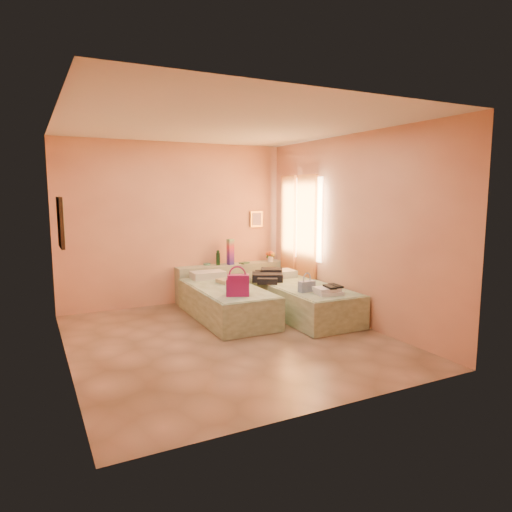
{
  "coord_description": "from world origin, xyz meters",
  "views": [
    {
      "loc": [
        -2.34,
        -5.44,
        1.95
      ],
      "look_at": [
        0.85,
        0.85,
        0.96
      ],
      "focal_mm": 32.0,
      "sensor_mm": 36.0,
      "label": 1
    }
  ],
  "objects": [
    {
      "name": "ground",
      "position": [
        0.0,
        0.0,
        0.0
      ],
      "size": [
        4.5,
        4.5,
        0.0
      ],
      "primitive_type": "plane",
      "color": "tan",
      "rests_on": "ground"
    },
    {
      "name": "room_walls",
      "position": [
        0.21,
        0.57,
        1.79
      ],
      "size": [
        4.02,
        4.51,
        2.81
      ],
      "color": "#E9A67C",
      "rests_on": "ground"
    },
    {
      "name": "headboard_ledge",
      "position": [
        0.98,
        2.1,
        0.33
      ],
      "size": [
        2.05,
        0.3,
        0.65
      ],
      "primitive_type": "cube",
      "color": "#A9B493",
      "rests_on": "ground"
    },
    {
      "name": "bed_left",
      "position": [
        0.37,
        0.92,
        0.25
      ],
      "size": [
        0.93,
        2.01,
        0.5
      ],
      "primitive_type": "cube",
      "rotation": [
        0.0,
        0.0,
        -0.02
      ],
      "color": "#B7D1A8",
      "rests_on": "ground"
    },
    {
      "name": "bed_right",
      "position": [
        1.5,
        0.47,
        0.25
      ],
      "size": [
        0.93,
        2.01,
        0.5
      ],
      "primitive_type": "cube",
      "rotation": [
        0.0,
        0.0,
        -0.02
      ],
      "color": "#B7D1A8",
      "rests_on": "ground"
    },
    {
      "name": "water_bottle",
      "position": [
        0.71,
        2.09,
        0.78
      ],
      "size": [
        0.08,
        0.08,
        0.26
      ],
      "primitive_type": "cylinder",
      "rotation": [
        0.0,
        0.0,
        0.1
      ],
      "color": "#12331D",
      "rests_on": "headboard_ledge"
    },
    {
      "name": "rainbow_box",
      "position": [
        0.94,
        2.05,
        0.88
      ],
      "size": [
        0.12,
        0.12,
        0.46
      ],
      "primitive_type": "cube",
      "rotation": [
        0.0,
        0.0,
        0.15
      ],
      "color": "#96125B",
      "rests_on": "headboard_ledge"
    },
    {
      "name": "small_dish",
      "position": [
        0.53,
        2.18,
        0.67
      ],
      "size": [
        0.17,
        0.17,
        0.03
      ],
      "primitive_type": "cylinder",
      "rotation": [
        0.0,
        0.0,
        0.36
      ],
      "color": "#53997A",
      "rests_on": "headboard_ledge"
    },
    {
      "name": "green_book",
      "position": [
        1.2,
        2.03,
        0.66
      ],
      "size": [
        0.2,
        0.18,
        0.03
      ],
      "primitive_type": "cube",
      "rotation": [
        0.0,
        0.0,
        0.41
      ],
      "color": "#2A4E38",
      "rests_on": "headboard_ledge"
    },
    {
      "name": "flower_vase",
      "position": [
        1.76,
        2.03,
        0.77
      ],
      "size": [
        0.24,
        0.24,
        0.24
      ],
      "primitive_type": "cube",
      "rotation": [
        0.0,
        0.0,
        0.38
      ],
      "color": "white",
      "rests_on": "headboard_ledge"
    },
    {
      "name": "magenta_handbag",
      "position": [
        0.28,
        0.31,
        0.65
      ],
      "size": [
        0.37,
        0.29,
        0.3
      ],
      "primitive_type": "cube",
      "rotation": [
        0.0,
        0.0,
        -0.4
      ],
      "color": "#96125B",
      "rests_on": "bed_left"
    },
    {
      "name": "khaki_garment",
      "position": [
        0.56,
        1.22,
        0.53
      ],
      "size": [
        0.4,
        0.35,
        0.06
      ],
      "primitive_type": "cube",
      "rotation": [
        0.0,
        0.0,
        0.17
      ],
      "color": "tan",
      "rests_on": "bed_left"
    },
    {
      "name": "clothes_pile",
      "position": [
        1.22,
        1.08,
        0.58
      ],
      "size": [
        0.72,
        0.72,
        0.16
      ],
      "primitive_type": "cube",
      "rotation": [
        0.0,
        0.0,
        -0.43
      ],
      "color": "black",
      "rests_on": "bed_right"
    },
    {
      "name": "blue_handbag",
      "position": [
        1.3,
        0.08,
        0.58
      ],
      "size": [
        0.26,
        0.13,
        0.16
      ],
      "primitive_type": "cube",
      "rotation": [
        0.0,
        0.0,
        0.09
      ],
      "color": "#405E9B",
      "rests_on": "bed_right"
    },
    {
      "name": "towel_stack",
      "position": [
        1.48,
        -0.2,
        0.55
      ],
      "size": [
        0.4,
        0.35,
        0.1
      ],
      "primitive_type": "cube",
      "rotation": [
        0.0,
        0.0,
        -0.17
      ],
      "color": "silver",
      "rests_on": "bed_right"
    },
    {
      "name": "sandal_pair",
      "position": [
        1.54,
        -0.23,
        0.61
      ],
      "size": [
        0.25,
        0.3,
        0.03
      ],
      "primitive_type": "cube",
      "rotation": [
        0.0,
        0.0,
        -0.18
      ],
      "color": "black",
      "rests_on": "towel_stack"
    }
  ]
}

